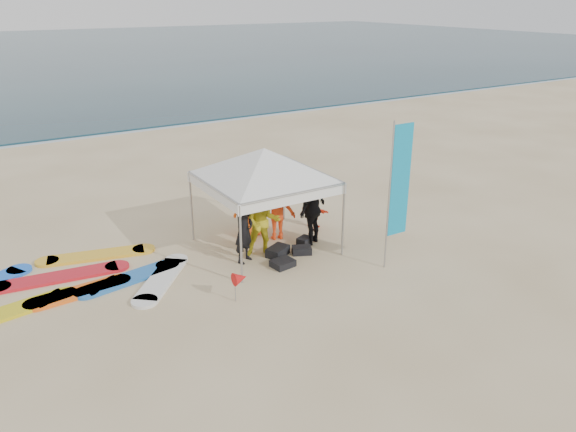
% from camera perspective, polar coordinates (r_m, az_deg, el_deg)
% --- Properties ---
extents(ground, '(120.00, 120.00, 0.00)m').
position_cam_1_polar(ground, '(10.87, 4.17, -10.95)').
color(ground, beige).
rests_on(ground, ground).
extents(shoreline_foam, '(160.00, 1.20, 0.01)m').
position_cam_1_polar(shoreline_foam, '(26.79, -19.31, 7.81)').
color(shoreline_foam, silver).
rests_on(shoreline_foam, ground).
extents(person_black_a, '(0.69, 0.62, 1.59)m').
position_cam_1_polar(person_black_a, '(12.93, -4.49, -1.41)').
color(person_black_a, black).
rests_on(person_black_a, ground).
extents(person_yellow, '(1.04, 0.95, 1.74)m').
position_cam_1_polar(person_yellow, '(13.14, -2.61, -0.63)').
color(person_yellow, gold).
rests_on(person_yellow, ground).
extents(person_orange_a, '(1.12, 0.82, 1.55)m').
position_cam_1_polar(person_orange_a, '(14.15, -1.16, 0.62)').
color(person_orange_a, '#F74115').
rests_on(person_orange_a, ground).
extents(person_black_b, '(1.15, 0.86, 1.82)m').
position_cam_1_polar(person_black_b, '(13.86, 2.49, 0.74)').
color(person_black_b, black).
rests_on(person_black_b, ground).
extents(person_orange_b, '(0.98, 0.72, 1.82)m').
position_cam_1_polar(person_orange_b, '(14.29, -3.88, 1.38)').
color(person_orange_b, '#F25815').
rests_on(person_orange_b, ground).
extents(person_seated, '(0.60, 0.80, 0.84)m').
position_cam_1_polar(person_seated, '(15.00, 2.65, 0.40)').
color(person_seated, '#FF3616').
rests_on(person_seated, ground).
extents(canopy_tent, '(3.81, 3.81, 2.88)m').
position_cam_1_polar(canopy_tent, '(13.11, -2.45, 6.85)').
color(canopy_tent, '#A5A5A8').
rests_on(canopy_tent, ground).
extents(feather_flag, '(0.57, 0.04, 3.40)m').
position_cam_1_polar(feather_flag, '(12.53, 11.19, 3.35)').
color(feather_flag, '#A5A5A8').
rests_on(feather_flag, ground).
extents(marker_pennant, '(0.28, 0.28, 0.64)m').
position_cam_1_polar(marker_pennant, '(11.44, -4.89, -6.32)').
color(marker_pennant, '#A5A5A8').
rests_on(marker_pennant, ground).
extents(gear_pile, '(1.57, 1.17, 0.22)m').
position_cam_1_polar(gear_pile, '(13.42, 0.04, -3.73)').
color(gear_pile, black).
rests_on(gear_pile, ground).
extents(surfboard_spread, '(5.90, 3.41, 0.07)m').
position_cam_1_polar(surfboard_spread, '(13.04, -22.11, -6.55)').
color(surfboard_spread, blue).
rests_on(surfboard_spread, ground).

